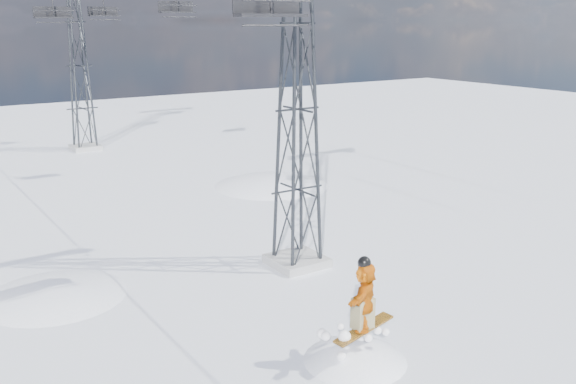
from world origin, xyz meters
TOP-DOWN VIEW (x-y plane):
  - ground at (0.00, 0.00)m, footprint 120.00×120.00m
  - snow_terrain at (-4.77, 21.24)m, footprint 39.00×37.00m
  - lift_tower_near at (0.80, 8.00)m, footprint 5.20×1.80m
  - lift_tower_far at (0.80, 33.00)m, footprint 5.20×1.80m
  - lift_chair_near at (-1.40, 6.16)m, footprint 2.16×0.62m
  - lift_chair_mid at (3.00, 22.24)m, footprint 1.92×0.55m
  - lift_chair_far at (-1.40, 29.46)m, footprint 2.15×0.62m
  - lift_chair_extra at (3.00, 34.01)m, footprint 2.02×0.58m

SIDE VIEW (x-z plane):
  - snow_terrain at x=-4.77m, z-range -20.59..1.41m
  - ground at x=0.00m, z-range 0.00..0.00m
  - lift_tower_near at x=0.80m, z-range -0.24..11.18m
  - lift_tower_far at x=0.80m, z-range -0.24..11.18m
  - lift_chair_near at x=-1.40m, z-range 7.37..10.05m
  - lift_chair_far at x=-1.40m, z-range 7.39..10.05m
  - lift_chair_extra at x=3.00m, z-range 7.60..10.10m
  - lift_chair_mid at x=3.00m, z-range 7.76..10.14m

